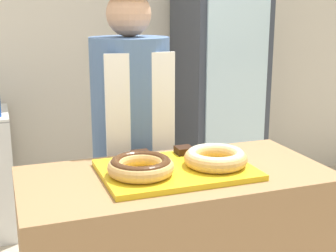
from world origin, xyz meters
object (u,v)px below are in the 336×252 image
object	(u,v)px
donut_light_glaze	(216,157)
brownie_back_right	(184,150)
serving_tray	(176,170)
donut_chocolate_glaze	(141,166)
beverage_fridge	(218,94)
baker_person	(132,143)
brownie_back_left	(141,155)

from	to	relation	value
donut_light_glaze	brownie_back_right	distance (m)	0.21
serving_tray	donut_chocolate_glaze	bearing A→B (deg)	-167.71
donut_light_glaze	beverage_fridge	distance (m)	1.99
serving_tray	baker_person	bearing A→B (deg)	92.79
baker_person	brownie_back_right	bearing A→B (deg)	-72.80
baker_person	beverage_fridge	distance (m)	1.58
donut_light_glaze	donut_chocolate_glaze	bearing A→B (deg)	180.00
donut_chocolate_glaze	beverage_fridge	size ratio (longest dim) A/B	0.14
brownie_back_right	beverage_fridge	distance (m)	1.84
brownie_back_left	donut_light_glaze	bearing A→B (deg)	-37.13
serving_tray	brownie_back_right	bearing A→B (deg)	58.36
serving_tray	donut_light_glaze	distance (m)	0.18
serving_tray	beverage_fridge	xyz separation A→B (m)	(1.05, 1.75, -0.03)
brownie_back_left	baker_person	distance (m)	0.44
beverage_fridge	donut_chocolate_glaze	bearing A→B (deg)	-124.26
donut_chocolate_glaze	beverage_fridge	distance (m)	2.16
donut_light_glaze	beverage_fridge	world-z (taller)	beverage_fridge
donut_chocolate_glaze	brownie_back_right	size ratio (longest dim) A/B	3.58
brownie_back_left	donut_chocolate_glaze	bearing A→B (deg)	-107.05
serving_tray	baker_person	distance (m)	0.60
brownie_back_left	baker_person	bearing A→B (deg)	80.13
donut_light_glaze	brownie_back_right	xyz separation A→B (m)	(-0.06, 0.20, -0.02)
donut_chocolate_glaze	brownie_back_right	bearing A→B (deg)	37.13
brownie_back_left	baker_person	xyz separation A→B (m)	(0.07, 0.43, -0.07)
serving_tray	brownie_back_left	world-z (taller)	brownie_back_left
donut_light_glaze	baker_person	xyz separation A→B (m)	(-0.20, 0.63, -0.09)
serving_tray	donut_light_glaze	size ratio (longest dim) A/B	2.33
donut_light_glaze	beverage_fridge	xyz separation A→B (m)	(0.88, 1.78, -0.08)
brownie_back_right	beverage_fridge	bearing A→B (deg)	59.10
brownie_back_right	baker_person	xyz separation A→B (m)	(-0.13, 0.43, -0.07)
beverage_fridge	baker_person	bearing A→B (deg)	-133.10
serving_tray	baker_person	size ratio (longest dim) A/B	0.36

